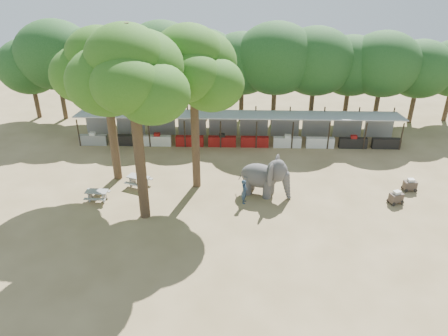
{
  "coord_description": "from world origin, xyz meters",
  "views": [
    {
      "loc": [
        -0.22,
        -21.42,
        15.83
      ],
      "look_at": [
        -1.0,
        5.0,
        2.0
      ],
      "focal_mm": 35.0,
      "sensor_mm": 36.0,
      "label": 1
    }
  ],
  "objects_px": {
    "yard_tree_left": "(103,69)",
    "picnic_table_far": "(139,180)",
    "handler": "(244,191)",
    "picnic_table_near": "(97,194)",
    "yard_tree_center": "(130,75)",
    "elephant": "(265,176)",
    "yard_tree_back": "(191,68)",
    "cart_back": "(410,185)",
    "cart_front": "(396,197)"
  },
  "relations": [
    {
      "from": "yard_tree_center",
      "to": "handler",
      "type": "xyz_separation_m",
      "value": [
        6.53,
        1.62,
        -8.34
      ]
    },
    {
      "from": "yard_tree_center",
      "to": "handler",
      "type": "height_order",
      "value": "yard_tree_center"
    },
    {
      "from": "yard_tree_back",
      "to": "picnic_table_far",
      "type": "xyz_separation_m",
      "value": [
        -4.04,
        -0.39,
        -8.02
      ]
    },
    {
      "from": "elephant",
      "to": "picnic_table_near",
      "type": "height_order",
      "value": "elephant"
    },
    {
      "from": "yard_tree_back",
      "to": "elephant",
      "type": "xyz_separation_m",
      "value": [
        4.99,
        -1.2,
        -7.13
      ]
    },
    {
      "from": "yard_tree_center",
      "to": "elephant",
      "type": "relative_size",
      "value": 3.17
    },
    {
      "from": "elephant",
      "to": "handler",
      "type": "height_order",
      "value": "elephant"
    },
    {
      "from": "yard_tree_back",
      "to": "picnic_table_far",
      "type": "relative_size",
      "value": 5.65
    },
    {
      "from": "yard_tree_center",
      "to": "yard_tree_left",
      "type": "bearing_deg",
      "value": 120.96
    },
    {
      "from": "cart_front",
      "to": "picnic_table_far",
      "type": "bearing_deg",
      "value": 152.97
    },
    {
      "from": "picnic_table_far",
      "to": "elephant",
      "type": "bearing_deg",
      "value": 16.3
    },
    {
      "from": "yard_tree_left",
      "to": "elephant",
      "type": "xyz_separation_m",
      "value": [
        10.99,
        -2.2,
        -6.79
      ]
    },
    {
      "from": "picnic_table_near",
      "to": "cart_back",
      "type": "height_order",
      "value": "cart_back"
    },
    {
      "from": "elephant",
      "to": "handler",
      "type": "xyz_separation_m",
      "value": [
        -1.45,
        -1.18,
        -0.54
      ]
    },
    {
      "from": "yard_tree_left",
      "to": "picnic_table_far",
      "type": "distance_m",
      "value": 8.05
    },
    {
      "from": "picnic_table_far",
      "to": "yard_tree_left",
      "type": "bearing_deg",
      "value": 165.9
    },
    {
      "from": "yard_tree_left",
      "to": "cart_back",
      "type": "bearing_deg",
      "value": -3.8
    },
    {
      "from": "yard_tree_left",
      "to": "picnic_table_near",
      "type": "xyz_separation_m",
      "value": [
        -0.49,
        -3.39,
        -7.72
      ]
    },
    {
      "from": "handler",
      "to": "picnic_table_far",
      "type": "height_order",
      "value": "handler"
    },
    {
      "from": "elephant",
      "to": "cart_front",
      "type": "xyz_separation_m",
      "value": [
        8.79,
        -0.96,
        -0.95
      ]
    },
    {
      "from": "cart_front",
      "to": "elephant",
      "type": "bearing_deg",
      "value": 152.41
    },
    {
      "from": "yard_tree_back",
      "to": "yard_tree_center",
      "type": "bearing_deg",
      "value": -126.86
    },
    {
      "from": "yard_tree_back",
      "to": "cart_front",
      "type": "relative_size",
      "value": 10.09
    },
    {
      "from": "yard_tree_left",
      "to": "yard_tree_center",
      "type": "bearing_deg",
      "value": -59.04
    },
    {
      "from": "handler",
      "to": "picnic_table_near",
      "type": "relative_size",
      "value": 1.13
    },
    {
      "from": "yard_tree_left",
      "to": "handler",
      "type": "relative_size",
      "value": 6.34
    },
    {
      "from": "yard_tree_left",
      "to": "elephant",
      "type": "distance_m",
      "value": 13.1
    },
    {
      "from": "handler",
      "to": "cart_front",
      "type": "height_order",
      "value": "handler"
    },
    {
      "from": "yard_tree_center",
      "to": "picnic_table_far",
      "type": "distance_m",
      "value": 9.46
    },
    {
      "from": "yard_tree_back",
      "to": "picnic_table_near",
      "type": "relative_size",
      "value": 7.39
    },
    {
      "from": "yard_tree_center",
      "to": "yard_tree_back",
      "type": "height_order",
      "value": "yard_tree_center"
    },
    {
      "from": "elephant",
      "to": "picnic_table_far",
      "type": "bearing_deg",
      "value": -165.31
    },
    {
      "from": "picnic_table_far",
      "to": "cart_back",
      "type": "relative_size",
      "value": 2.01
    },
    {
      "from": "yard_tree_back",
      "to": "cart_back",
      "type": "distance_m",
      "value": 17.32
    },
    {
      "from": "picnic_table_near",
      "to": "cart_back",
      "type": "relative_size",
      "value": 1.54
    },
    {
      "from": "handler",
      "to": "elephant",
      "type": "bearing_deg",
      "value": -44.79
    },
    {
      "from": "yard_tree_back",
      "to": "handler",
      "type": "xyz_separation_m",
      "value": [
        3.53,
        -2.38,
        -7.67
      ]
    },
    {
      "from": "elephant",
      "to": "cart_back",
      "type": "xyz_separation_m",
      "value": [
        10.32,
        0.78,
        -0.95
      ]
    },
    {
      "from": "yard_tree_left",
      "to": "picnic_table_near",
      "type": "distance_m",
      "value": 8.44
    },
    {
      "from": "yard_tree_center",
      "to": "yard_tree_back",
      "type": "distance_m",
      "value": 5.04
    },
    {
      "from": "picnic_table_near",
      "to": "handler",
      "type": "bearing_deg",
      "value": 2.97
    },
    {
      "from": "yard_tree_left",
      "to": "cart_front",
      "type": "bearing_deg",
      "value": -9.06
    },
    {
      "from": "picnic_table_near",
      "to": "cart_front",
      "type": "relative_size",
      "value": 1.37
    },
    {
      "from": "handler",
      "to": "cart_front",
      "type": "distance_m",
      "value": 10.26
    },
    {
      "from": "yard_tree_left",
      "to": "yard_tree_back",
      "type": "height_order",
      "value": "yard_tree_back"
    },
    {
      "from": "cart_front",
      "to": "cart_back",
      "type": "xyz_separation_m",
      "value": [
        1.53,
        1.74,
        -0.01
      ]
    },
    {
      "from": "picnic_table_near",
      "to": "cart_front",
      "type": "distance_m",
      "value": 20.27
    },
    {
      "from": "yard_tree_center",
      "to": "elephant",
      "type": "bearing_deg",
      "value": 19.34
    },
    {
      "from": "yard_tree_center",
      "to": "cart_front",
      "type": "xyz_separation_m",
      "value": [
        16.78,
        1.85,
        -8.74
      ]
    },
    {
      "from": "yard_tree_left",
      "to": "elephant",
      "type": "height_order",
      "value": "yard_tree_left"
    }
  ]
}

